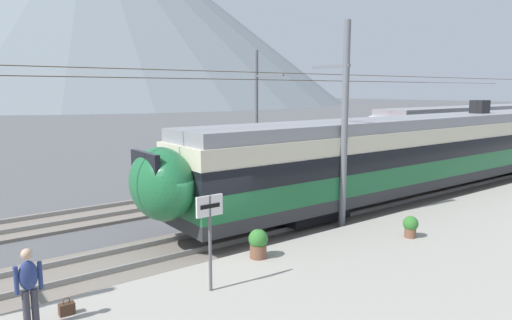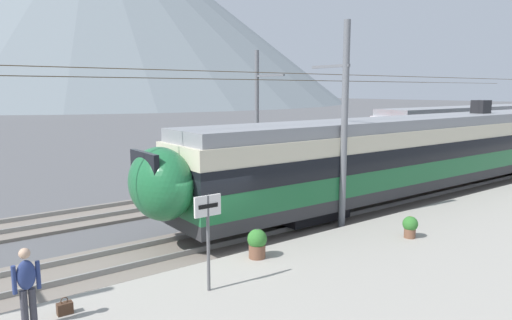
{
  "view_description": "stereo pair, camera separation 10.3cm",
  "coord_description": "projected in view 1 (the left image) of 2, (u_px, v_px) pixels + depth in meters",
  "views": [
    {
      "loc": [
        -7.01,
        -11.63,
        5.11
      ],
      "look_at": [
        4.12,
        3.23,
        2.26
      ],
      "focal_mm": 32.27,
      "sensor_mm": 36.0,
      "label": 1
    },
    {
      "loc": [
        -6.92,
        -11.69,
        5.11
      ],
      "look_at": [
        4.12,
        3.23,
        2.26
      ],
      "focal_mm": 32.27,
      "sensor_mm": 36.0,
      "label": 2
    }
  ],
  "objects": [
    {
      "name": "ground_plane",
      "position": [
        212.0,
        258.0,
        14.12
      ],
      "size": [
        400.0,
        400.0,
        0.0
      ],
      "primitive_type": "plane",
      "color": "#565659"
    },
    {
      "name": "platform_slab",
      "position": [
        322.0,
        312.0,
        10.33
      ],
      "size": [
        120.0,
        7.76,
        0.31
      ],
      "primitive_type": "cube",
      "color": "#A39E93",
      "rests_on": "ground"
    },
    {
      "name": "track_near",
      "position": [
        195.0,
        246.0,
        14.94
      ],
      "size": [
        120.0,
        3.0,
        0.28
      ],
      "color": "slate",
      "rests_on": "ground"
    },
    {
      "name": "track_far",
      "position": [
        128.0,
        210.0,
        19.45
      ],
      "size": [
        120.0,
        3.0,
        0.28
      ],
      "color": "slate",
      "rests_on": "ground"
    },
    {
      "name": "train_near_platform",
      "position": [
        426.0,
        150.0,
        22.18
      ],
      "size": [
        29.28,
        2.95,
        4.27
      ],
      "color": "#2D2D30",
      "rests_on": "track_near"
    },
    {
      "name": "train_far_track",
      "position": [
        498.0,
        125.0,
        37.97
      ],
      "size": [
        32.05,
        2.89,
        4.27
      ],
      "color": "#2D2D30",
      "rests_on": "track_far"
    },
    {
      "name": "catenary_mast_mid",
      "position": [
        342.0,
        123.0,
        16.36
      ],
      "size": [
        44.7,
        1.83,
        7.48
      ],
      "color": "slate",
      "rests_on": "ground"
    },
    {
      "name": "catenary_mast_far_side",
      "position": [
        258.0,
        113.0,
        25.42
      ],
      "size": [
        44.7,
        2.47,
        7.24
      ],
      "color": "slate",
      "rests_on": "ground"
    },
    {
      "name": "platform_sign",
      "position": [
        210.0,
        222.0,
        10.84
      ],
      "size": [
        0.7,
        0.08,
        2.35
      ],
      "color": "#59595B",
      "rests_on": "platform_slab"
    },
    {
      "name": "passenger_walking",
      "position": [
        29.0,
        284.0,
        9.19
      ],
      "size": [
        0.53,
        0.22,
        1.69
      ],
      "color": "#383842",
      "rests_on": "platform_slab"
    },
    {
      "name": "handbag_beside_passenger",
      "position": [
        67.0,
        309.0,
        9.89
      ],
      "size": [
        0.32,
        0.18,
        0.38
      ],
      "color": "#472D1E",
      "rests_on": "platform_slab"
    },
    {
      "name": "potted_plant_platform_edge",
      "position": [
        411.0,
        225.0,
        15.03
      ],
      "size": [
        0.49,
        0.49,
        0.72
      ],
      "color": "brown",
      "rests_on": "platform_slab"
    },
    {
      "name": "potted_plant_by_shelter",
      "position": [
        258.0,
        242.0,
        13.19
      ],
      "size": [
        0.57,
        0.57,
        0.85
      ],
      "color": "brown",
      "rests_on": "platform_slab"
    },
    {
      "name": "mountain_central_peak",
      "position": [
        94.0,
        6.0,
        181.8
      ],
      "size": [
        195.53,
        195.53,
        75.87
      ],
      "primitive_type": "cone",
      "color": "slate",
      "rests_on": "ground"
    }
  ]
}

